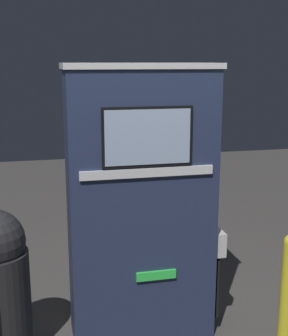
{
  "coord_description": "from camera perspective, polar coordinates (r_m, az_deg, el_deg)",
  "views": [
    {
      "loc": [
        -0.72,
        -3.0,
        2.06
      ],
      "look_at": [
        0.0,
        0.1,
        1.33
      ],
      "focal_mm": 50.0,
      "sensor_mm": 36.0,
      "label": 1
    }
  ],
  "objects": [
    {
      "name": "safety_bollard",
      "position": [
        3.59,
        17.18,
        -14.1
      ],
      "size": [
        0.11,
        0.11,
        0.89
      ],
      "color": "yellow",
      "rests_on": "ground_plane"
    },
    {
      "name": "gas_pump",
      "position": [
        3.44,
        -0.35,
        -4.55
      ],
      "size": [
        1.16,
        0.45,
        2.05
      ],
      "color": "#232D4C",
      "rests_on": "ground_plane"
    }
  ]
}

